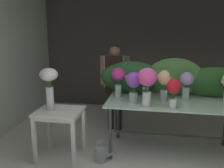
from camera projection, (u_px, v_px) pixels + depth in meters
ground_plane at (149, 140)px, 4.41m from camera, size 8.79×8.79×0.00m
wall_back at (153, 51)px, 6.01m from camera, size 5.54×0.12×2.85m
wall_left at (1, 58)px, 4.57m from camera, size 0.12×4.11×2.85m
display_table_glass at (172, 109)px, 3.84m from camera, size 2.03×0.97×0.86m
side_table_white at (60, 117)px, 3.70m from camera, size 0.68×0.60×0.76m
florist at (115, 79)px, 4.69m from camera, size 0.56×0.24×1.66m
foliage_backdrop at (166, 79)px, 4.12m from camera, size 2.41×0.31×0.63m
vase_violet_peonies at (133, 84)px, 3.70m from camera, size 0.25×0.23×0.47m
vase_rosy_carnations at (146, 84)px, 3.91m from camera, size 0.19×0.17×0.39m
vase_crimson_stock at (174, 90)px, 3.40m from camera, size 0.19×0.19×0.44m
vase_magenta_dahlias at (118, 78)px, 4.03m from camera, size 0.24×0.23×0.48m
vase_peach_anemones at (164, 82)px, 3.78m from camera, size 0.22×0.19×0.48m
vase_lilac_hydrangea at (187, 82)px, 3.86m from camera, size 0.21×0.21×0.44m
vase_fuchsia_snapdragons at (147, 81)px, 3.48m from camera, size 0.28×0.28×0.57m
vase_white_roses_tall at (49, 83)px, 3.61m from camera, size 0.27×0.27×0.63m
watering_can at (100, 153)px, 3.70m from camera, size 0.35×0.18×0.34m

